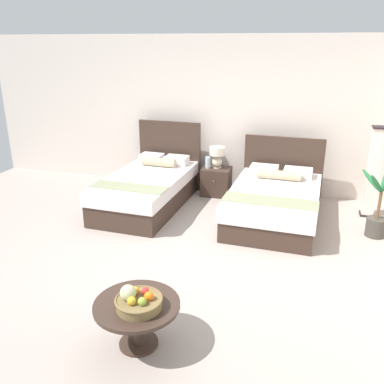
{
  "coord_description": "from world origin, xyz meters",
  "views": [
    {
      "loc": [
        1.43,
        -4.45,
        2.59
      ],
      "look_at": [
        0.04,
        0.44,
        0.74
      ],
      "focal_mm": 38.63,
      "sensor_mm": 36.0,
      "label": 1
    }
  ],
  "objects": [
    {
      "name": "vase",
      "position": [
        -0.21,
        2.35,
        0.6
      ],
      "size": [
        0.09,
        0.09,
        0.21
      ],
      "color": "#B0BFCE",
      "rests_on": "nightstand"
    },
    {
      "name": "nightstand",
      "position": [
        -0.06,
        2.39,
        0.25
      ],
      "size": [
        0.5,
        0.44,
        0.49
      ],
      "color": "#3B2A22",
      "rests_on": "ground"
    },
    {
      "name": "coffee_table",
      "position": [
        0.13,
        -1.64,
        0.34
      ],
      "size": [
        0.77,
        0.77,
        0.44
      ],
      "color": "#3B2A22",
      "rests_on": "ground"
    },
    {
      "name": "fruit_bowl",
      "position": [
        0.17,
        -1.7,
        0.51
      ],
      "size": [
        0.41,
        0.41,
        0.22
      ],
      "color": "olive",
      "rests_on": "coffee_table"
    },
    {
      "name": "table_lamp",
      "position": [
        -0.06,
        2.41,
        0.72
      ],
      "size": [
        0.27,
        0.27,
        0.38
      ],
      "color": "beige",
      "rests_on": "nightstand"
    },
    {
      "name": "potted_palm",
      "position": [
        2.47,
        1.35,
        0.29
      ],
      "size": [
        0.55,
        0.44,
        0.95
      ],
      "color": "#423E37",
      "rests_on": "ground"
    },
    {
      "name": "floor_lamp_corner",
      "position": [
        2.45,
        2.12,
        0.71
      ],
      "size": [
        0.21,
        0.21,
        1.42
      ],
      "color": "black",
      "rests_on": "ground"
    },
    {
      "name": "bed_near_window",
      "position": [
        -1.03,
        1.57,
        0.31
      ],
      "size": [
        1.23,
        2.23,
        1.25
      ],
      "color": "#3B2A22",
      "rests_on": "ground"
    },
    {
      "name": "ground_plane",
      "position": [
        0.0,
        0.0,
        -0.01
      ],
      "size": [
        9.39,
        9.32,
        0.02
      ],
      "primitive_type": "cube",
      "color": "#A6968D"
    },
    {
      "name": "wall_back",
      "position": [
        0.0,
        2.86,
        1.36
      ],
      "size": [
        9.39,
        0.12,
        2.73
      ],
      "primitive_type": "cube",
      "color": "silver",
      "rests_on": "ground"
    },
    {
      "name": "bed_near_corner",
      "position": [
        1.04,
        1.56,
        0.29
      ],
      "size": [
        1.39,
        2.1,
        1.1
      ],
      "color": "#3B2A22",
      "rests_on": "ground"
    }
  ]
}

